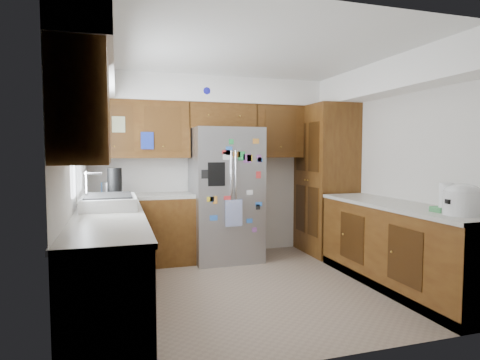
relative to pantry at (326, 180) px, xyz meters
name	(u,v)px	position (x,y,z in m)	size (l,w,h in m)	color
floor	(254,287)	(-1.50, -1.15, -1.07)	(3.60, 3.60, 0.00)	gray
room_shell	(236,122)	(-1.61, -0.79, 0.75)	(3.64, 3.24, 2.52)	silver
left_counter_run	(125,258)	(-2.86, -1.12, -0.65)	(1.36, 3.20, 0.92)	#4A270E
right_counter_run	(399,250)	(0.00, -1.62, -0.65)	(0.63, 2.25, 0.92)	#4A270E
pantry	(326,180)	(0.00, 0.00, 0.00)	(0.60, 0.90, 2.15)	#4A270E
fridge	(226,194)	(-1.50, 0.05, -0.17)	(0.90, 0.79, 1.80)	gray
bridge_cabinet	(221,117)	(-1.50, 0.28, 0.90)	(0.96, 0.34, 0.35)	#4A270E
fridge_top_items	(225,94)	(-1.46, 0.25, 1.21)	(0.83, 0.39, 0.28)	#1A18AE
sink_assembly	(109,202)	(-3.00, -1.05, -0.09)	(0.52, 0.70, 0.37)	white
left_counter_clutter	(113,188)	(-2.96, -0.28, -0.02)	(0.27, 0.85, 0.38)	black
rice_cooker	(462,199)	(0.00, -2.43, -0.01)	(0.33, 0.32, 0.28)	white
paper_towel	(446,198)	(-0.03, -2.28, -0.02)	(0.12, 0.12, 0.28)	white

